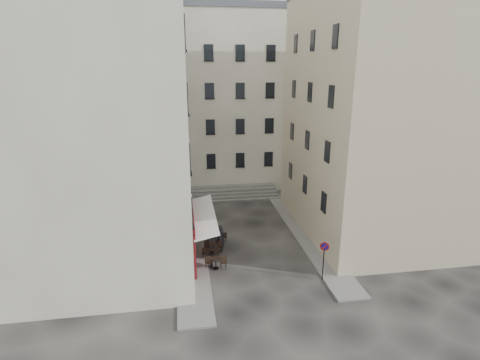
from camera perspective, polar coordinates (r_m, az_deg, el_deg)
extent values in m
plane|color=black|center=(26.86, 2.58, -11.57)|extent=(90.00, 90.00, 0.00)
cube|color=slate|center=(29.96, -7.52, -8.39)|extent=(2.00, 22.00, 0.12)
cube|color=slate|center=(30.51, 9.85, -8.01)|extent=(2.00, 18.00, 0.12)
cube|color=beige|center=(26.84, -21.40, 9.80)|extent=(12.00, 16.00, 20.00)
cube|color=#C3B591|center=(30.91, 21.14, 8.76)|extent=(12.00, 14.00, 18.00)
cube|color=beige|center=(42.42, -3.78, 11.82)|extent=(18.00, 10.00, 18.00)
cube|color=slate|center=(42.59, -4.05, 24.38)|extent=(18.20, 10.20, 0.60)
cube|color=#490A0B|center=(26.52, -7.30, -7.85)|extent=(0.25, 7.00, 3.50)
cube|color=black|center=(26.67, -7.18, -8.53)|extent=(0.06, 3.85, 2.00)
cube|color=white|center=(26.07, -5.59, -5.37)|extent=(1.58, 7.30, 0.41)
cube|color=slate|center=(37.54, -1.00, -2.80)|extent=(9.00, 1.80, 0.20)
cube|color=slate|center=(37.90, -1.09, -2.29)|extent=(9.00, 1.80, 0.20)
cube|color=slate|center=(38.25, -1.19, -1.78)|extent=(9.00, 1.80, 0.20)
cube|color=slate|center=(38.61, -1.28, -1.29)|extent=(9.00, 1.80, 0.20)
cylinder|color=black|center=(25.38, -4.33, -12.27)|extent=(0.10, 0.10, 0.90)
sphere|color=black|center=(25.15, -4.35, -11.34)|extent=(0.12, 0.12, 0.12)
cylinder|color=black|center=(28.48, -4.92, -8.84)|extent=(0.10, 0.10, 0.90)
sphere|color=black|center=(28.27, -4.94, -7.98)|extent=(0.12, 0.12, 0.12)
cylinder|color=black|center=(31.66, -5.38, -6.09)|extent=(0.10, 0.10, 0.90)
sphere|color=black|center=(31.48, -5.41, -5.31)|extent=(0.12, 0.12, 0.12)
cylinder|color=black|center=(24.19, 12.59, -11.99)|extent=(0.07, 0.07, 2.56)
cylinder|color=#A81E0B|center=(23.71, 12.76, -9.83)|extent=(0.57, 0.22, 0.60)
cylinder|color=navy|center=(23.69, 12.78, -9.86)|extent=(0.42, 0.18, 0.43)
cube|color=#A81E0B|center=(23.67, 12.80, -9.88)|extent=(0.33, 0.14, 0.35)
cylinder|color=black|center=(25.35, -3.69, -13.26)|extent=(0.40, 0.40, 0.02)
cylinder|color=black|center=(25.17, -3.70, -12.55)|extent=(0.06, 0.06, 0.77)
cylinder|color=black|center=(25.00, -3.72, -11.84)|extent=(0.66, 0.66, 0.04)
cube|color=black|center=(25.18, -2.55, -12.36)|extent=(0.42, 0.42, 0.99)
cube|color=black|center=(25.21, -4.88, -12.38)|extent=(0.42, 0.42, 0.99)
cylinder|color=black|center=(26.73, -4.54, -11.61)|extent=(0.32, 0.32, 0.02)
cylinder|color=black|center=(26.59, -4.55, -11.05)|extent=(0.04, 0.04, 0.63)
cylinder|color=black|center=(26.46, -4.57, -10.50)|extent=(0.54, 0.54, 0.04)
cube|color=black|center=(26.60, -3.68, -10.91)|extent=(0.34, 0.34, 0.80)
cube|color=black|center=(26.63, -5.45, -10.92)|extent=(0.34, 0.34, 0.80)
cylinder|color=black|center=(27.37, -4.08, -10.85)|extent=(0.37, 0.37, 0.02)
cylinder|color=black|center=(27.21, -4.10, -10.22)|extent=(0.05, 0.05, 0.71)
cylinder|color=black|center=(27.06, -4.11, -9.61)|extent=(0.61, 0.61, 0.04)
cube|color=black|center=(27.22, -3.13, -10.07)|extent=(0.39, 0.39, 0.92)
cube|color=black|center=(27.25, -5.09, -10.09)|extent=(0.39, 0.39, 0.92)
cylinder|color=black|center=(28.77, -3.21, -9.38)|extent=(0.33, 0.33, 0.02)
cylinder|color=black|center=(28.63, -3.22, -8.85)|extent=(0.05, 0.05, 0.63)
cylinder|color=black|center=(28.51, -3.23, -8.32)|extent=(0.54, 0.54, 0.04)
cube|color=black|center=(28.65, -2.40, -8.71)|extent=(0.34, 0.34, 0.81)
cube|color=black|center=(28.66, -4.06, -8.73)|extent=(0.34, 0.34, 0.81)
cylinder|color=black|center=(30.85, -4.81, -7.50)|extent=(0.36, 0.36, 0.02)
cylinder|color=black|center=(30.71, -4.82, -6.94)|extent=(0.05, 0.05, 0.69)
cylinder|color=black|center=(30.59, -4.84, -6.40)|extent=(0.59, 0.59, 0.04)
cube|color=black|center=(30.72, -3.99, -6.81)|extent=(0.38, 0.38, 0.89)
cube|color=black|center=(30.76, -5.67, -6.83)|extent=(0.38, 0.38, 0.89)
imported|color=black|center=(27.43, -3.06, -8.69)|extent=(0.71, 0.48, 1.90)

